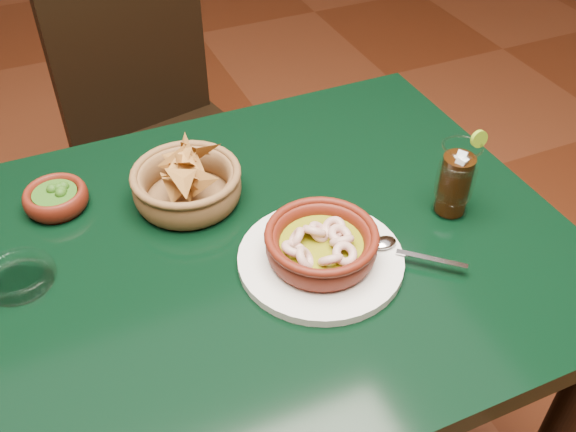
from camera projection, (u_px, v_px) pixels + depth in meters
name	position (u px, v px, depth m)	size (l,w,h in m)	color
dining_table	(207.00, 302.00, 1.08)	(1.20, 0.80, 0.75)	black
dining_chair	(163.00, 136.00, 1.69)	(0.52, 0.52, 0.94)	black
shrimp_plate	(322.00, 248.00, 0.99)	(0.33, 0.26, 0.07)	silver
chip_basket	(187.00, 184.00, 1.10)	(0.22, 0.22, 0.14)	brown
guacamole_ramekin	(56.00, 198.00, 1.10)	(0.13, 0.13, 0.04)	#4A130A
cola_drink	(456.00, 180.00, 1.06)	(0.13, 0.13, 0.15)	white
glass_ashtray	(18.00, 277.00, 0.97)	(0.12, 0.12, 0.03)	white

